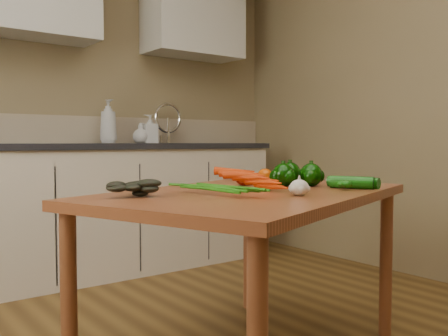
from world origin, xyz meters
name	(u,v)px	position (x,y,z in m)	size (l,w,h in m)	color
room	(253,38)	(0.00, 0.17, 1.25)	(4.04, 5.04, 2.64)	brown
counter_run	(84,208)	(0.21, 2.19, 0.46)	(2.84, 0.64, 1.14)	beige
table	(252,211)	(0.23, 0.45, 0.63)	(1.54, 1.25, 0.71)	brown
soap_bottle_a	(108,121)	(0.45, 2.32, 1.06)	(0.12, 0.12, 0.32)	silver
soap_bottle_b	(150,129)	(0.77, 2.28, 1.01)	(0.10, 0.10, 0.22)	silver
soap_bottle_c	(140,133)	(0.69, 2.29, 0.97)	(0.12, 0.12, 0.15)	silver
carrot_bunch	(242,183)	(0.18, 0.46, 0.75)	(0.25, 0.19, 0.07)	red
leafy_greens	(132,184)	(-0.25, 0.54, 0.76)	(0.19, 0.17, 0.10)	black
garlic_bulb	(299,188)	(0.25, 0.20, 0.74)	(0.07, 0.07, 0.06)	silver
pepper_a	(283,175)	(0.46, 0.51, 0.76)	(0.10, 0.10, 0.10)	#073202
pepper_b	(290,173)	(0.58, 0.59, 0.76)	(0.10, 0.10, 0.10)	#073202
pepper_c	(311,175)	(0.57, 0.45, 0.76)	(0.10, 0.10, 0.10)	#073202
tomato_a	(244,178)	(0.36, 0.66, 0.75)	(0.08, 0.08, 0.07)	#810D02
tomato_b	(246,178)	(0.42, 0.71, 0.74)	(0.06, 0.06, 0.06)	#CF4805
tomato_c	(265,175)	(0.56, 0.74, 0.75)	(0.07, 0.07, 0.07)	#CF4805
zucchini_a	(353,182)	(0.66, 0.29, 0.74)	(0.05, 0.05, 0.23)	#094907
zucchini_b	(352,182)	(0.62, 0.26, 0.74)	(0.05, 0.05, 0.18)	#094907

